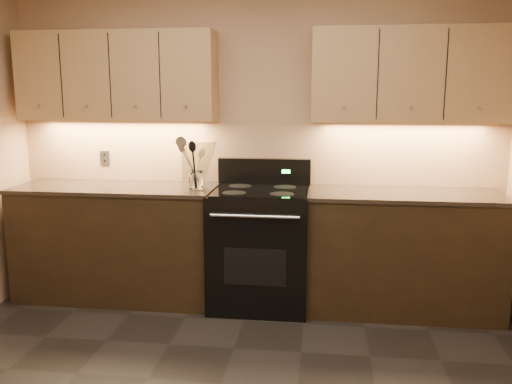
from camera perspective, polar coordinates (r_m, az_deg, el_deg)
wall_back at (r=4.46m, az=-0.07°, el=5.66°), size 4.00×0.04×2.60m
counter_left at (r=4.60m, az=-14.33°, el=-5.09°), size 1.62×0.62×0.93m
counter_right at (r=4.33m, az=15.17°, el=-6.12°), size 1.46×0.62×0.93m
stove at (r=4.30m, az=0.45°, el=-5.70°), size 0.76×0.68×1.14m
upper_cab_left at (r=4.58m, az=-14.41°, el=11.73°), size 1.60×0.30×0.70m
upper_cab_right at (r=4.31m, az=15.77°, el=11.75°), size 1.44×0.30×0.70m
outlet_plate at (r=4.82m, az=-15.63°, el=3.49°), size 0.08×0.01×0.12m
utensil_crock at (r=4.24m, az=-6.31°, el=1.20°), size 0.14×0.14×0.15m
cutting_board at (r=4.55m, az=-6.13°, el=3.17°), size 0.27×0.13×0.34m
wooden_spoon at (r=4.22m, az=-6.85°, el=2.60°), size 0.14×0.15×0.32m
black_spoon at (r=4.23m, az=-6.35°, el=2.93°), size 0.08×0.11×0.36m
steel_spatula at (r=4.23m, az=-5.91°, el=3.02°), size 0.24×0.12×0.38m
steel_skimmer at (r=4.21m, az=-5.92°, el=3.21°), size 0.25×0.11×0.41m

